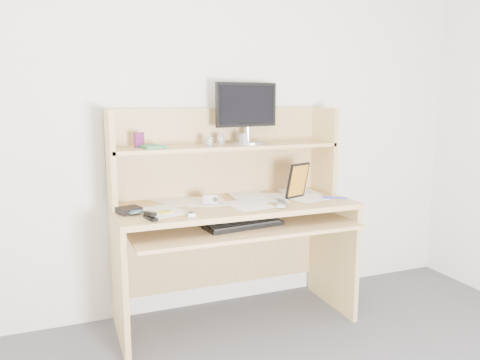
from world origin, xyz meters
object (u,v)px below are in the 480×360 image
object	(u,v)px
desk	(230,209)
keyboard	(244,224)
game_case	(298,180)
monitor	(247,111)
tv_remote	(281,203)

from	to	relation	value
desk	keyboard	size ratio (longest dim) A/B	3.03
keyboard	game_case	distance (m)	0.48
keyboard	monitor	xyz separation A→B (m)	(0.16, 0.35, 0.62)
desk	tv_remote	world-z (taller)	desk
desk	monitor	world-z (taller)	monitor
keyboard	tv_remote	world-z (taller)	tv_remote
tv_remote	game_case	bearing A→B (deg)	64.36
desk	monitor	bearing A→B (deg)	33.96
desk	keyboard	distance (m)	0.25
desk	game_case	bearing A→B (deg)	-15.99
tv_remote	monitor	xyz separation A→B (m)	(-0.08, 0.34, 0.52)
keyboard	monitor	size ratio (longest dim) A/B	1.08
game_case	monitor	xyz separation A→B (m)	(-0.25, 0.21, 0.42)
game_case	monitor	distance (m)	0.53
tv_remote	game_case	xyz separation A→B (m)	(0.17, 0.13, 0.10)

